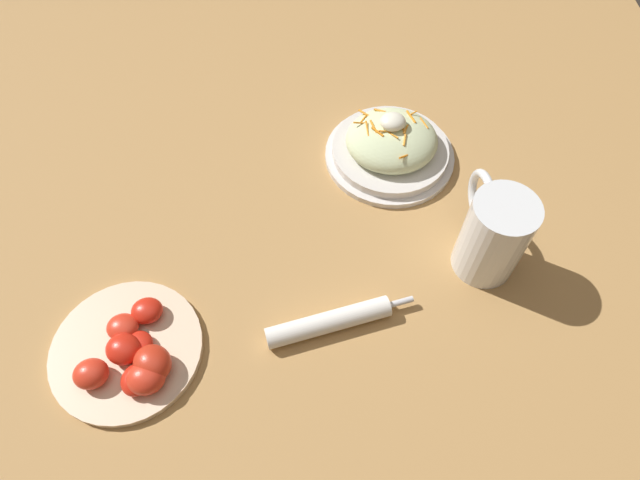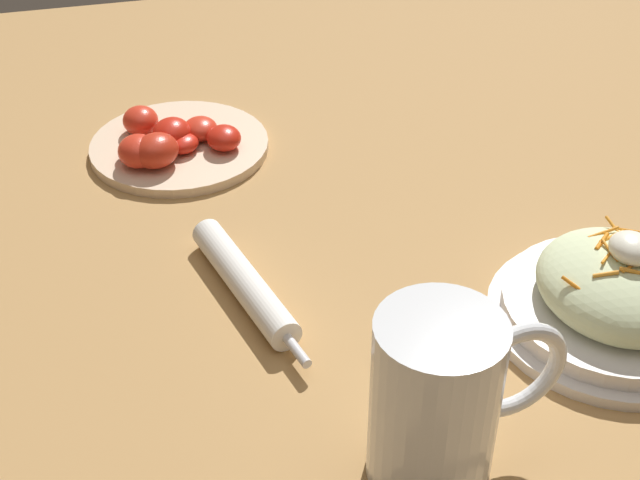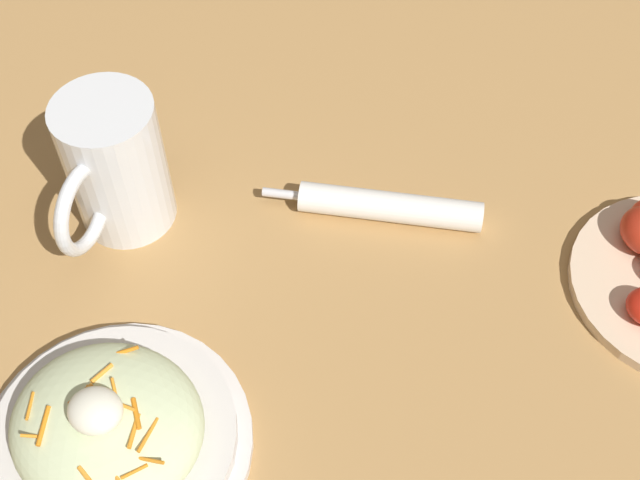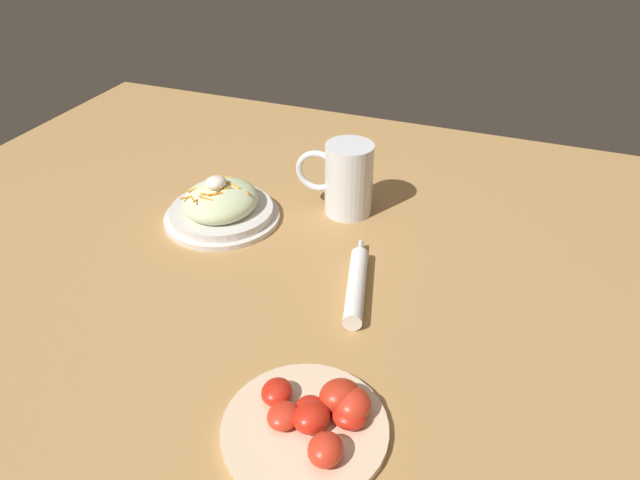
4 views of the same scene
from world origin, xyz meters
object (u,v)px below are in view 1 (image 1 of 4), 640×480
at_px(beer_mug, 489,238).
at_px(napkin_roll, 327,322).
at_px(salad_plate, 388,146).
at_px(tomato_plate, 127,353).

height_order(beer_mug, napkin_roll, beer_mug).
bearing_deg(salad_plate, tomato_plate, 41.32).
bearing_deg(tomato_plate, napkin_roll, -172.92).
bearing_deg(salad_plate, napkin_roll, 68.89).
xyz_separation_m(beer_mug, tomato_plate, (0.49, 0.13, -0.05)).
distance_m(napkin_roll, tomato_plate, 0.27).
bearing_deg(tomato_plate, beer_mug, -165.56).
bearing_deg(salad_plate, beer_mug, 118.48).
height_order(beer_mug, tomato_plate, beer_mug).
height_order(napkin_roll, tomato_plate, tomato_plate).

